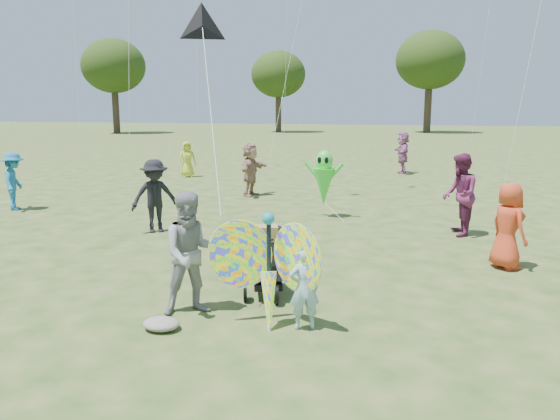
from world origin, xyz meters
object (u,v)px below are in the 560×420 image
object	(u,v)px
crowd_e	(460,195)
crowd_g	(187,159)
crowd_i	(14,181)
jogging_stroller	(268,255)
crowd_b	(155,196)
crowd_j	(403,153)
child_girl	(304,288)
crowd_d	(251,170)
crowd_a	(508,226)
adult_man	(192,253)
alien_kite	(324,180)
butterfly_kite	(269,270)

from	to	relation	value
crowd_e	crowd_g	size ratio (longest dim) A/B	1.27
crowd_i	jogging_stroller	distance (m)	9.98
crowd_b	jogging_stroller	distance (m)	4.98
crowd_b	crowd_e	xyz separation A→B (m)	(6.65, 1.47, 0.08)
crowd_i	crowd_j	world-z (taller)	crowd_j
child_girl	crowd_d	world-z (taller)	crowd_d
crowd_a	crowd_e	world-z (taller)	crowd_e
crowd_b	crowd_g	distance (m)	9.98
crowd_d	jogging_stroller	xyz separation A→B (m)	(3.18, -8.86, -0.23)
adult_man	jogging_stroller	world-z (taller)	adult_man
crowd_b	jogging_stroller	size ratio (longest dim) A/B	1.47
crowd_i	jogging_stroller	bearing A→B (deg)	-146.38
crowd_a	jogging_stroller	distance (m)	4.41
crowd_d	crowd_j	distance (m)	8.58
crowd_a	crowd_g	distance (m)	14.95
crowd_g	alien_kite	distance (m)	9.59
crowd_i	alien_kite	distance (m)	8.54
crowd_a	crowd_d	distance (m)	9.42
crowd_g	crowd_i	world-z (taller)	crowd_i
child_girl	jogging_stroller	world-z (taller)	jogging_stroller
butterfly_kite	adult_man	bearing A→B (deg)	172.38
crowd_b	butterfly_kite	bearing A→B (deg)	-85.20
crowd_a	adult_man	bearing A→B (deg)	93.56
child_girl	butterfly_kite	world-z (taller)	butterfly_kite
crowd_a	crowd_j	world-z (taller)	crowd_j
crowd_j	butterfly_kite	bearing A→B (deg)	-12.34
child_girl	crowd_g	bearing A→B (deg)	-84.59
crowd_e	crowd_g	bearing A→B (deg)	-133.07
crowd_a	crowd_d	xyz separation A→B (m)	(-6.86, 6.45, 0.08)
crowd_a	butterfly_kite	size ratio (longest dim) A/B	0.88
adult_man	crowd_j	size ratio (longest dim) A/B	0.96
crowd_a	crowd_d	bearing A→B (deg)	12.94
crowd_d	alien_kite	bearing A→B (deg)	-125.86
crowd_i	crowd_g	bearing A→B (deg)	-38.69
adult_man	alien_kite	xyz separation A→B (m)	(0.52, 7.05, 0.11)
adult_man	alien_kite	world-z (taller)	alien_kite
crowd_d	alien_kite	size ratio (longest dim) A/B	0.97
crowd_a	crowd_i	distance (m)	12.64
crowd_b	crowd_d	bearing A→B (deg)	48.39
butterfly_kite	alien_kite	world-z (taller)	alien_kite
crowd_a	crowd_i	size ratio (longest dim) A/B	0.96
crowd_a	jogging_stroller	world-z (taller)	crowd_a
crowd_e	jogging_stroller	bearing A→B (deg)	-36.96
child_girl	butterfly_kite	xyz separation A→B (m)	(-0.47, -0.02, 0.21)
crowd_i	jogging_stroller	xyz separation A→B (m)	(8.72, -4.84, -0.19)
alien_kite	crowd_a	bearing A→B (deg)	-42.45
crowd_d	butterfly_kite	distance (m)	10.63
crowd_b	crowd_g	world-z (taller)	crowd_b
crowd_i	crowd_b	bearing A→B (deg)	-133.51
crowd_d	crowd_e	bearing A→B (deg)	-114.75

